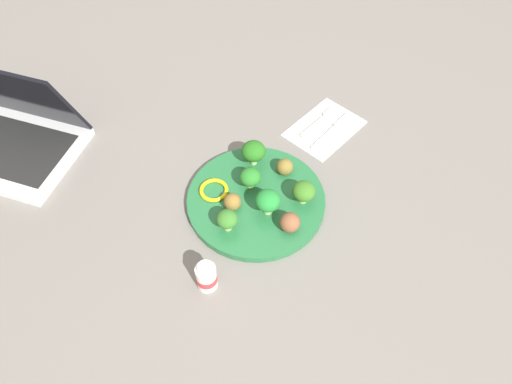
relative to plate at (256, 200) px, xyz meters
The scene contains 16 objects.
ground_plane 0.01m from the plate, ahead, with size 4.00×4.00×0.00m, color slate.
plate is the anchor object (origin of this frame).
broccoli_floret_mid_right 0.10m from the plate, behind, with size 0.04×0.04×0.05m.
broccoli_floret_back_left 0.06m from the plate, 104.79° to the right, with size 0.05×0.05×0.06m.
broccoli_floret_center 0.05m from the plate, 62.16° to the left, with size 0.04×0.04×0.05m.
broccoli_floret_near_rim 0.10m from the plate, 52.62° to the right, with size 0.05×0.05×0.05m.
broccoli_floret_front_right 0.10m from the plate, 44.47° to the left, with size 0.05×0.05×0.06m.
meatball_front_right 0.09m from the plate, ahead, with size 0.04×0.04×0.04m, color brown.
meatball_mid_left 0.06m from the plate, 157.11° to the left, with size 0.03×0.03×0.03m, color brown.
meatball_mid_right 0.10m from the plate, 97.30° to the right, with size 0.04×0.04×0.04m, color brown.
pepper_ring_back_left 0.09m from the plate, 120.01° to the left, with size 0.06×0.06×0.01m, color yellow.
napkin 0.26m from the plate, ahead, with size 0.17×0.12×0.01m, color white.
fork 0.27m from the plate, ahead, with size 0.12×0.02×0.01m.
knife 0.27m from the plate, ahead, with size 0.15×0.02×0.01m.
yogurt_bottle 0.20m from the plate, 164.15° to the right, with size 0.04×0.04×0.07m.
laptop 0.57m from the plate, 114.73° to the left, with size 0.33×0.38×0.20m.
Camera 1 is at (-0.45, -0.39, 0.81)m, focal length 34.47 mm.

